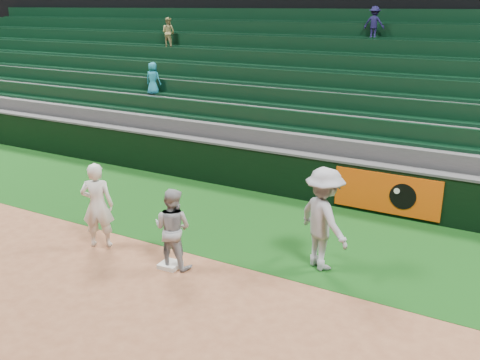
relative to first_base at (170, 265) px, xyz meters
name	(u,v)px	position (x,y,z in m)	size (l,w,h in m)	color
ground	(164,271)	(0.00, -0.21, -0.04)	(70.00, 70.00, 0.00)	brown
foul_grass	(239,220)	(0.00, 2.79, -0.04)	(36.00, 4.20, 0.01)	#0D360F
first_base	(170,265)	(0.00, 0.00, 0.00)	(0.39, 0.39, 0.09)	silver
first_baseman	(97,205)	(-1.91, 0.06, 0.89)	(0.68, 0.45, 1.87)	silver
baserunner	(173,228)	(0.05, 0.07, 0.77)	(0.80, 0.62, 1.64)	#91949B
base_coach	(324,219)	(2.63, 1.48, 0.99)	(1.33, 0.76, 2.06)	#9597A1
field_wall	(280,172)	(0.02, 4.99, 0.59)	(36.00, 0.45, 1.25)	black
stadium_seating	(330,111)	(0.00, 8.76, 1.66)	(36.00, 5.95, 4.94)	#39393B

